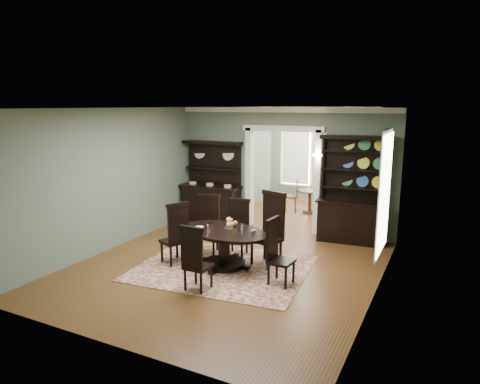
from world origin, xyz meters
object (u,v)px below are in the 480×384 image
object	(u,v)px
sideboard	(212,194)
welsh_dresser	(352,204)
parlor_table	(310,198)
dining_table	(224,241)

from	to	relation	value
sideboard	welsh_dresser	size ratio (longest dim) A/B	0.89
welsh_dresser	parlor_table	distance (m)	2.73
dining_table	welsh_dresser	bearing A→B (deg)	66.41
sideboard	parlor_table	bearing A→B (deg)	45.67
sideboard	parlor_table	distance (m)	2.95
dining_table	parlor_table	bearing A→B (deg)	98.82
dining_table	sideboard	size ratio (longest dim) A/B	0.95
sideboard	dining_table	bearing A→B (deg)	-56.35
welsh_dresser	parlor_table	world-z (taller)	welsh_dresser
sideboard	welsh_dresser	distance (m)	3.66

